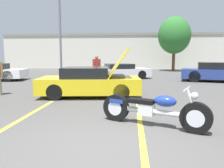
{
  "coord_description": "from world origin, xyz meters",
  "views": [
    {
      "loc": [
        0.57,
        -3.83,
        1.67
      ],
      "look_at": [
        -0.03,
        2.76,
        0.8
      ],
      "focal_mm": 35.0,
      "sensor_mm": 36.0,
      "label": 1
    }
  ],
  "objects_px": {
    "tree_background": "(174,35)",
    "parked_car_mid_row": "(121,71)",
    "motorcycle": "(152,109)",
    "light_pole": "(61,22)",
    "parked_car_right_row": "(216,72)",
    "spectator_near_motorcycle": "(97,67)",
    "show_car_hood_open": "(90,82)"
  },
  "relations": [
    {
      "from": "light_pole",
      "to": "parked_car_mid_row",
      "type": "bearing_deg",
      "value": -24.68
    },
    {
      "from": "motorcycle",
      "to": "light_pole",
      "type": "bearing_deg",
      "value": 139.95
    },
    {
      "from": "tree_background",
      "to": "parked_car_mid_row",
      "type": "height_order",
      "value": "tree_background"
    },
    {
      "from": "parked_car_right_row",
      "to": "spectator_near_motorcycle",
      "type": "xyz_separation_m",
      "value": [
        -7.49,
        -1.34,
        0.4
      ]
    },
    {
      "from": "tree_background",
      "to": "motorcycle",
      "type": "relative_size",
      "value": 2.31
    },
    {
      "from": "light_pole",
      "to": "spectator_near_motorcycle",
      "type": "xyz_separation_m",
      "value": [
        3.75,
        -4.92,
        -3.4
      ]
    },
    {
      "from": "parked_car_mid_row",
      "to": "spectator_near_motorcycle",
      "type": "xyz_separation_m",
      "value": [
        -1.37,
        -2.57,
        0.47
      ]
    },
    {
      "from": "show_car_hood_open",
      "to": "spectator_near_motorcycle",
      "type": "relative_size",
      "value": 2.5
    },
    {
      "from": "show_car_hood_open",
      "to": "parked_car_right_row",
      "type": "distance_m",
      "value": 9.1
    },
    {
      "from": "light_pole",
      "to": "spectator_near_motorcycle",
      "type": "bearing_deg",
      "value": -52.65
    },
    {
      "from": "tree_background",
      "to": "parked_car_right_row",
      "type": "distance_m",
      "value": 9.84
    },
    {
      "from": "light_pole",
      "to": "spectator_near_motorcycle",
      "type": "height_order",
      "value": "light_pole"
    },
    {
      "from": "light_pole",
      "to": "parked_car_mid_row",
      "type": "xyz_separation_m",
      "value": [
        5.12,
        -2.35,
        -3.86
      ]
    },
    {
      "from": "tree_background",
      "to": "parked_car_right_row",
      "type": "height_order",
      "value": "tree_background"
    },
    {
      "from": "tree_background",
      "to": "show_car_hood_open",
      "type": "relative_size",
      "value": 1.36
    },
    {
      "from": "parked_car_right_row",
      "to": "tree_background",
      "type": "bearing_deg",
      "value": 110.5
    },
    {
      "from": "tree_background",
      "to": "motorcycle",
      "type": "height_order",
      "value": "tree_background"
    },
    {
      "from": "motorcycle",
      "to": "show_car_hood_open",
      "type": "bearing_deg",
      "value": 144.63
    },
    {
      "from": "spectator_near_motorcycle",
      "to": "parked_car_right_row",
      "type": "bearing_deg",
      "value": 10.16
    },
    {
      "from": "light_pole",
      "to": "parked_car_mid_row",
      "type": "relative_size",
      "value": 1.83
    },
    {
      "from": "motorcycle",
      "to": "spectator_near_motorcycle",
      "type": "distance_m",
      "value": 8.5
    },
    {
      "from": "show_car_hood_open",
      "to": "parked_car_right_row",
      "type": "bearing_deg",
      "value": 32.96
    },
    {
      "from": "light_pole",
      "to": "show_car_hood_open",
      "type": "bearing_deg",
      "value": -65.79
    },
    {
      "from": "parked_car_right_row",
      "to": "parked_car_mid_row",
      "type": "bearing_deg",
      "value": -176.7
    },
    {
      "from": "show_car_hood_open",
      "to": "parked_car_mid_row",
      "type": "bearing_deg",
      "value": 76.21
    },
    {
      "from": "motorcycle",
      "to": "show_car_hood_open",
      "type": "distance_m",
      "value": 4.26
    },
    {
      "from": "tree_background",
      "to": "show_car_hood_open",
      "type": "height_order",
      "value": "tree_background"
    },
    {
      "from": "parked_car_mid_row",
      "to": "motorcycle",
      "type": "bearing_deg",
      "value": -104.62
    },
    {
      "from": "tree_background",
      "to": "parked_car_right_row",
      "type": "relative_size",
      "value": 1.26
    },
    {
      "from": "show_car_hood_open",
      "to": "parked_car_right_row",
      "type": "relative_size",
      "value": 0.92
    },
    {
      "from": "motorcycle",
      "to": "parked_car_mid_row",
      "type": "distance_m",
      "value": 10.7
    },
    {
      "from": "tree_background",
      "to": "parked_car_mid_row",
      "type": "xyz_separation_m",
      "value": [
        -5.17,
        -8.05,
        -3.22
      ]
    }
  ]
}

